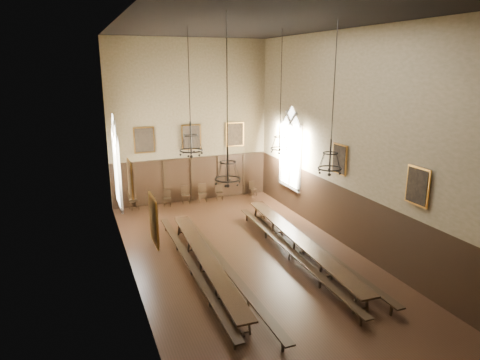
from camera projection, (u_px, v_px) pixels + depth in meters
floor at (254, 265)px, 16.75m from camera, size 9.00×18.00×0.02m
ceiling at (256, 21)px, 14.39m from camera, size 9.00×18.00×0.02m
wall_back at (190, 122)px, 23.66m from camera, size 9.00×0.02×9.00m
wall_front at (460, 248)px, 7.48m from camera, size 9.00×0.02×9.00m
wall_left at (129, 163)px, 13.97m from camera, size 0.02×18.00×9.00m
wall_right at (358, 144)px, 17.17m from camera, size 0.02×18.00×9.00m
wainscot_panelling at (254, 236)px, 16.42m from camera, size 9.00×18.00×2.50m
table_left at (206, 265)px, 15.99m from camera, size 0.99×9.06×0.71m
table_right at (298, 246)px, 17.55m from camera, size 1.22×9.93×0.77m
bench_left_outer at (191, 267)px, 15.93m from camera, size 0.38×10.16×0.46m
bench_left_inner at (223, 266)px, 15.98m from camera, size 0.40×10.57×0.48m
bench_right_inner at (289, 253)px, 17.12m from camera, size 0.56×10.38×0.47m
bench_right_outer at (311, 246)px, 17.79m from camera, size 0.39×10.80×0.49m
chair_0 at (134, 204)px, 23.15m from camera, size 0.54×0.54×1.02m
chair_2 at (167, 201)px, 23.72m from camera, size 0.49×0.49×0.89m
chair_3 at (186, 198)px, 24.21m from camera, size 0.49×0.49×0.99m
chair_4 at (203, 196)px, 24.48m from camera, size 0.52×0.52×1.02m
chair_5 at (219, 195)px, 24.81m from camera, size 0.46×0.46×0.88m
chair_7 at (253, 191)px, 25.58m from camera, size 0.44×0.44×0.87m
chandelier_back_left at (191, 143)px, 16.76m from camera, size 0.93×0.93×4.83m
chandelier_back_right at (280, 140)px, 18.30m from camera, size 0.78×0.78×5.03m
chandelier_front_left at (228, 167)px, 12.38m from camera, size 0.78×0.78×4.76m
chandelier_front_right at (330, 158)px, 14.26m from camera, size 0.81×0.81×4.91m
portrait_back_0 at (144, 140)px, 22.83m from camera, size 1.10×0.12×1.40m
portrait_back_1 at (191, 137)px, 23.75m from camera, size 1.10×0.12×1.40m
portrait_back_2 at (235, 134)px, 24.67m from camera, size 1.10×0.12×1.40m
portrait_left_0 at (130, 179)px, 15.13m from camera, size 0.12×1.00×1.30m
portrait_left_1 at (154, 220)px, 11.08m from camera, size 0.12×1.00×1.30m
portrait_right_0 at (340, 159)px, 18.23m from camera, size 0.12×1.00×1.30m
portrait_right_1 at (418, 186)px, 14.19m from camera, size 0.12×1.00×1.30m
window_right at (291, 148)px, 22.36m from camera, size 0.20×2.20×4.60m
window_left at (116, 161)px, 19.23m from camera, size 0.20×2.20×4.60m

